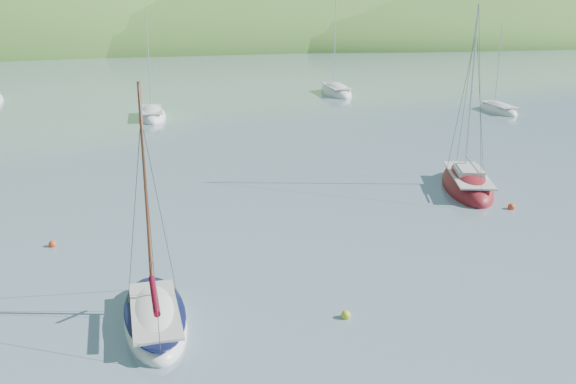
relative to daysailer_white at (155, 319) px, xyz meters
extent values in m
plane|color=slate|center=(5.88, -0.61, -0.22)|extent=(700.00, 700.00, 0.00)
ellipsoid|color=#3B5F24|center=(5.88, 169.39, -0.22)|extent=(440.00, 110.00, 44.00)
ellipsoid|color=#3B5F24|center=(95.88, 159.39, -0.22)|extent=(240.00, 100.00, 34.00)
ellipsoid|color=white|center=(0.00, 0.01, -0.11)|extent=(2.38, 6.36, 1.55)
cube|color=beige|center=(0.00, -0.12, 0.45)|extent=(1.78, 4.96, 0.10)
cylinder|color=brown|center=(-0.01, 0.77, 4.64)|extent=(0.12, 0.12, 8.46)
ellipsoid|color=#0D1237|center=(0.00, 0.01, 0.35)|extent=(2.34, 6.30, 0.27)
cylinder|color=maroon|center=(0.01, -0.76, 1.36)|extent=(0.27, 3.05, 0.24)
ellipsoid|color=maroon|center=(20.58, 13.23, -0.05)|extent=(5.49, 8.96, 2.34)
cube|color=beige|center=(20.52, 13.07, 0.77)|extent=(4.18, 6.96, 0.10)
cylinder|color=silver|center=(20.90, 14.20, 6.02)|extent=(0.12, 0.12, 10.60)
cube|color=beige|center=(20.52, 13.07, 1.01)|extent=(2.27, 2.76, 0.42)
cylinder|color=silver|center=(20.25, 12.27, 1.68)|extent=(1.39, 3.88, 0.09)
ellipsoid|color=white|center=(2.15, 44.20, -0.07)|extent=(3.06, 8.00, 2.16)
cube|color=beige|center=(2.14, 44.04, 0.69)|extent=(2.29, 6.23, 0.10)
cylinder|color=silver|center=(2.18, 45.15, 5.39)|extent=(0.12, 0.12, 9.48)
ellipsoid|color=white|center=(25.83, 55.49, -0.04)|extent=(3.79, 9.35, 2.49)
cube|color=beige|center=(25.82, 55.31, 0.83)|extent=(2.84, 7.28, 0.10)
cylinder|color=silver|center=(25.90, 56.59, 6.28)|extent=(0.12, 0.12, 11.00)
ellipsoid|color=white|center=(38.65, 38.67, -0.09)|extent=(2.85, 7.00, 1.87)
cube|color=beige|center=(38.64, 38.53, 0.58)|extent=(2.14, 5.46, 0.10)
cylinder|color=silver|center=(38.70, 39.49, 4.65)|extent=(0.12, 0.12, 8.23)
sphere|color=#BEC920|center=(7.18, -1.32, -0.10)|extent=(0.38, 0.38, 0.38)
sphere|color=red|center=(21.03, 8.88, -0.10)|extent=(0.43, 0.43, 0.43)
sphere|color=red|center=(-4.51, 9.36, -0.10)|extent=(0.38, 0.38, 0.38)
camera|label=1|loc=(-0.56, -22.39, 11.70)|focal=40.00mm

